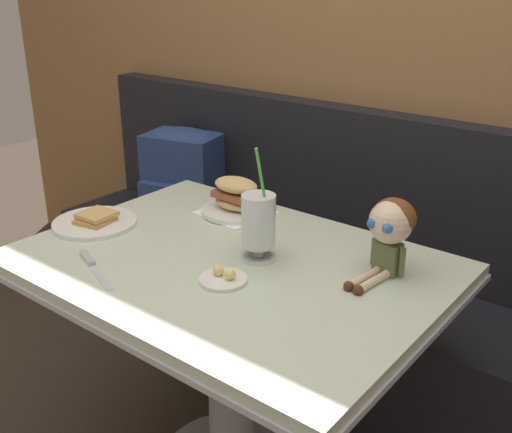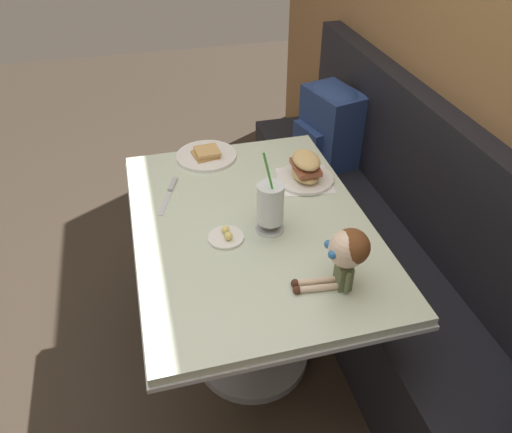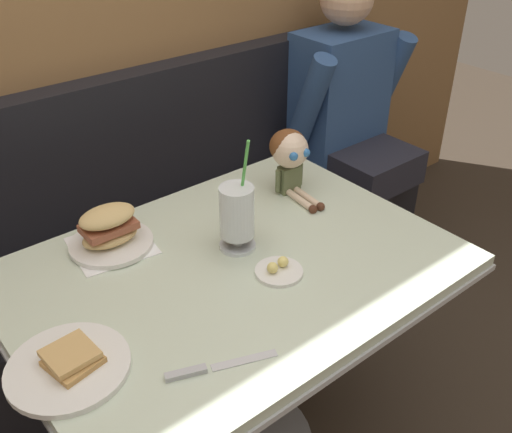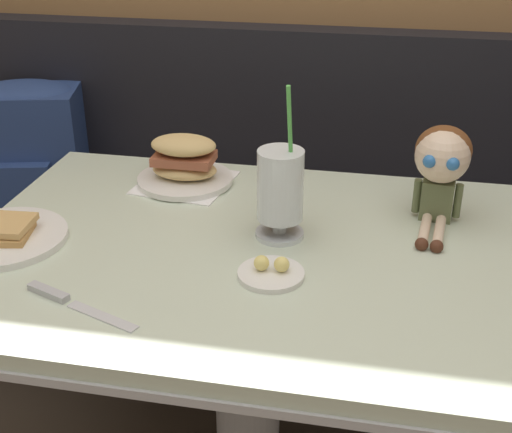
{
  "view_description": "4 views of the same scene",
  "coord_description": "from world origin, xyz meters",
  "px_view_note": "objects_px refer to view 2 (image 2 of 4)",
  "views": [
    {
      "loc": [
        0.96,
        -0.92,
        1.46
      ],
      "look_at": [
        0.02,
        0.26,
        0.84
      ],
      "focal_mm": 43.11,
      "sensor_mm": 36.0,
      "label": 1
    },
    {
      "loc": [
        1.32,
        -0.14,
        1.8
      ],
      "look_at": [
        0.02,
        0.19,
        0.78
      ],
      "focal_mm": 34.92,
      "sensor_mm": 36.0,
      "label": 2
    },
    {
      "loc": [
        -0.7,
        -0.78,
        1.63
      ],
      "look_at": [
        0.12,
        0.23,
        0.81
      ],
      "focal_mm": 40.99,
      "sensor_mm": 36.0,
      "label": 3
    },
    {
      "loc": [
        0.24,
        -0.96,
        1.39
      ],
      "look_at": [
        0.02,
        0.15,
        0.82
      ],
      "focal_mm": 48.41,
      "sensor_mm": 36.0,
      "label": 4
    }
  ],
  "objects_px": {
    "sandwich_plate": "(305,171)",
    "butter_saucer": "(226,236)",
    "milkshake_glass": "(270,206)",
    "backpack": "(330,123)",
    "toast_plate": "(206,155)",
    "butter_knife": "(171,189)",
    "seated_doll": "(347,252)"
  },
  "relations": [
    {
      "from": "toast_plate",
      "to": "seated_doll",
      "type": "bearing_deg",
      "value": 17.61
    },
    {
      "from": "seated_doll",
      "to": "backpack",
      "type": "height_order",
      "value": "seated_doll"
    },
    {
      "from": "butter_knife",
      "to": "seated_doll",
      "type": "height_order",
      "value": "seated_doll"
    },
    {
      "from": "butter_saucer",
      "to": "butter_knife",
      "type": "relative_size",
      "value": 0.53
    },
    {
      "from": "backpack",
      "to": "seated_doll",
      "type": "bearing_deg",
      "value": -19.93
    },
    {
      "from": "toast_plate",
      "to": "sandwich_plate",
      "type": "distance_m",
      "value": 0.43
    },
    {
      "from": "seated_doll",
      "to": "butter_knife",
      "type": "bearing_deg",
      "value": -145.02
    },
    {
      "from": "toast_plate",
      "to": "backpack",
      "type": "relative_size",
      "value": 0.62
    },
    {
      "from": "butter_saucer",
      "to": "butter_knife",
      "type": "height_order",
      "value": "butter_saucer"
    },
    {
      "from": "sandwich_plate",
      "to": "butter_saucer",
      "type": "height_order",
      "value": "sandwich_plate"
    },
    {
      "from": "toast_plate",
      "to": "sandwich_plate",
      "type": "relative_size",
      "value": 1.12
    },
    {
      "from": "butter_knife",
      "to": "backpack",
      "type": "bearing_deg",
      "value": 121.26
    },
    {
      "from": "milkshake_glass",
      "to": "sandwich_plate",
      "type": "xyz_separation_m",
      "value": [
        -0.26,
        0.21,
        -0.05
      ]
    },
    {
      "from": "butter_saucer",
      "to": "butter_knife",
      "type": "xyz_separation_m",
      "value": [
        -0.33,
        -0.15,
        -0.0
      ]
    },
    {
      "from": "butter_knife",
      "to": "backpack",
      "type": "xyz_separation_m",
      "value": [
        -0.52,
        0.85,
        -0.09
      ]
    },
    {
      "from": "toast_plate",
      "to": "milkshake_glass",
      "type": "height_order",
      "value": "milkshake_glass"
    },
    {
      "from": "sandwich_plate",
      "to": "seated_doll",
      "type": "distance_m",
      "value": 0.57
    },
    {
      "from": "milkshake_glass",
      "to": "butter_saucer",
      "type": "distance_m",
      "value": 0.18
    },
    {
      "from": "toast_plate",
      "to": "butter_saucer",
      "type": "relative_size",
      "value": 2.08
    },
    {
      "from": "toast_plate",
      "to": "milkshake_glass",
      "type": "bearing_deg",
      "value": 13.45
    },
    {
      "from": "sandwich_plate",
      "to": "butter_knife",
      "type": "bearing_deg",
      "value": -97.01
    },
    {
      "from": "toast_plate",
      "to": "sandwich_plate",
      "type": "xyz_separation_m",
      "value": [
        0.27,
        0.34,
        0.03
      ]
    },
    {
      "from": "toast_plate",
      "to": "butter_knife",
      "type": "bearing_deg",
      "value": -40.18
    },
    {
      "from": "sandwich_plate",
      "to": "butter_knife",
      "type": "xyz_separation_m",
      "value": [
        -0.06,
        -0.51,
        -0.04
      ]
    },
    {
      "from": "milkshake_glass",
      "to": "butter_saucer",
      "type": "relative_size",
      "value": 2.62
    },
    {
      "from": "milkshake_glass",
      "to": "backpack",
      "type": "distance_m",
      "value": 1.02
    },
    {
      "from": "butter_knife",
      "to": "seated_doll",
      "type": "bearing_deg",
      "value": 34.98
    },
    {
      "from": "toast_plate",
      "to": "butter_knife",
      "type": "relative_size",
      "value": 1.1
    },
    {
      "from": "butter_knife",
      "to": "butter_saucer",
      "type": "bearing_deg",
      "value": 23.81
    },
    {
      "from": "butter_saucer",
      "to": "toast_plate",
      "type": "bearing_deg",
      "value": 177.03
    },
    {
      "from": "butter_knife",
      "to": "backpack",
      "type": "height_order",
      "value": "backpack"
    },
    {
      "from": "butter_saucer",
      "to": "seated_doll",
      "type": "distance_m",
      "value": 0.43
    }
  ]
}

